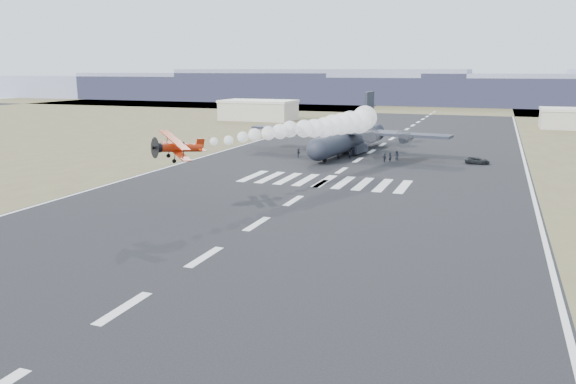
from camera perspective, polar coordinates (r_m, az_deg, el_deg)
The scene contains 20 objects.
ground at distance 42.72m, azimuth -16.38°, elevation -11.25°, with size 500.00×500.00×0.00m, color black.
scrub_far at distance 262.68m, azimuth 15.24°, elevation 8.24°, with size 500.00×80.00×0.00m, color brown.
runway_markings at distance 95.65m, azimuth 5.46°, elevation 2.20°, with size 60.00×260.00×0.01m, color silver, non-canonical shape.
ridge_seg_a at distance 364.45m, azimuth -16.85°, elevation 10.20°, with size 150.00×50.00×13.00m, color gray.
ridge_seg_b at distance 329.46m, azimuth -7.64°, elevation 10.61°, with size 150.00×50.00×15.00m, color gray.
ridge_seg_c at distance 304.49m, azimuth 3.42°, elevation 10.75°, with size 150.00×50.00×17.00m, color gray.
ridge_seg_d at distance 292.21m, azimuth 15.88°, elevation 9.86°, with size 150.00×50.00×13.00m, color gray.
hangar_left at distance 192.25m, azimuth -3.02°, elevation 8.33°, with size 24.50×14.50×6.70m.
aerobatic_biplane at distance 66.29m, azimuth -11.16°, elevation 4.47°, with size 6.66×6.38×3.39m.
smoke_trail at distance 92.02m, azimuth 5.18°, elevation 6.99°, with size 14.60×40.26×4.29m.
transport_aircraft at distance 115.22m, azimuth 6.26°, elevation 5.46°, with size 41.66×34.19×12.02m.
support_vehicle at distance 107.44m, azimuth 18.67°, elevation 3.04°, with size 2.02×4.38×1.22m, color black.
crew_a at distance 105.55m, azimuth 10.34°, elevation 3.49°, with size 0.64×0.53×1.75m, color black.
crew_b at distance 107.54m, azimuth 5.09°, elevation 3.75°, with size 0.76×0.47×1.57m, color black.
crew_c at distance 109.79m, azimuth 1.07°, elevation 4.02°, with size 1.13×0.53×1.75m, color black.
crew_d at distance 105.03m, azimuth 9.80°, elevation 3.44°, with size 0.99×0.51×1.69m, color black.
crew_e at distance 109.10m, azimuth 10.99°, elevation 3.71°, with size 0.79×0.49×1.62m, color black.
crew_f at distance 111.71m, azimuth 6.67°, elevation 4.10°, with size 1.70×0.55×1.84m, color black.
crew_g at distance 108.97m, azimuth 2.56°, elevation 3.93°, with size 0.62×0.51×1.70m, color black.
crew_h at distance 107.73m, azimuth 6.38°, elevation 3.79°, with size 0.86×0.53×1.77m, color black.
Camera 1 is at (24.14, -31.03, 16.72)m, focal length 35.00 mm.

